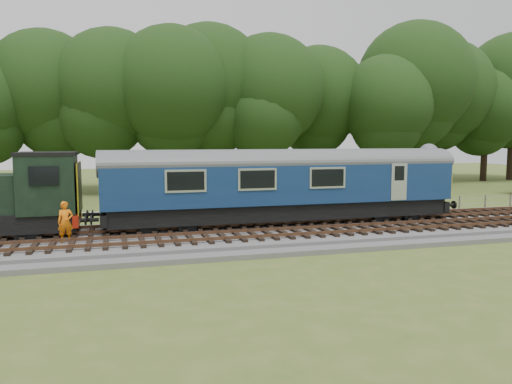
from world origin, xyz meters
name	(u,v)px	position (x,y,z in m)	size (l,w,h in m)	color
ground	(313,233)	(0.00, 0.00, 0.00)	(120.00, 120.00, 0.00)	#465E22
ballast	(313,230)	(0.00, 0.00, 0.17)	(70.00, 7.00, 0.35)	#4C4C4F
track_north	(303,221)	(0.00, 1.40, 0.42)	(67.20, 2.40, 0.21)	black
track_south	(327,231)	(0.00, -1.60, 0.42)	(67.20, 2.40, 0.21)	black
fence	(284,219)	(0.00, 4.50, 0.00)	(64.00, 0.12, 1.00)	#6B6054
tree_line	(222,190)	(0.00, 22.00, 0.00)	(70.00, 8.00, 18.00)	black
dmu_railcar	(284,179)	(-1.08, 1.40, 2.61)	(18.05, 2.86, 3.88)	black
worker	(65,222)	(-11.44, -0.68, 1.21)	(0.63, 0.41, 1.73)	orange
shed	(417,180)	(14.62, 13.24, 1.25)	(3.45, 3.45, 2.47)	#17331D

